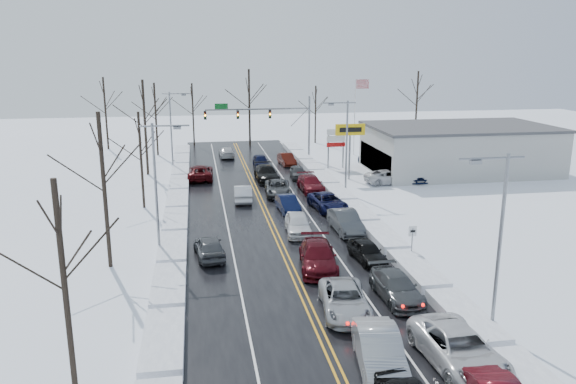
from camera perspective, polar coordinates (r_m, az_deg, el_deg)
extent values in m
plane|color=white|center=(44.03, -1.49, -3.79)|extent=(160.00, 160.00, 0.00)
cube|color=black|center=(45.91, -1.83, -3.02)|extent=(14.00, 84.00, 0.01)
cube|color=white|center=(45.60, -11.36, -3.43)|extent=(1.92, 72.00, 0.60)
cube|color=white|center=(47.46, 7.31, -2.56)|extent=(1.92, 72.00, 0.60)
cylinder|color=slate|center=(71.56, 2.16, 6.51)|extent=(0.24, 0.24, 8.00)
cylinder|color=slate|center=(70.26, -3.08, 8.41)|extent=(13.00, 0.18, 0.18)
cylinder|color=slate|center=(71.15, 1.22, 7.61)|extent=(2.33, 0.10, 2.33)
cube|color=#0C591E|center=(69.87, -6.79, 8.63)|extent=(1.60, 0.08, 0.70)
cube|color=black|center=(70.51, -1.85, 7.92)|extent=(0.32, 0.25, 1.05)
sphere|color=#3F0705|center=(70.32, -1.83, 8.15)|extent=(0.20, 0.20, 0.20)
sphere|color=orange|center=(70.35, -1.83, 7.90)|extent=(0.22, 0.22, 0.22)
sphere|color=black|center=(70.38, -1.83, 7.66)|extent=(0.20, 0.20, 0.20)
cube|color=black|center=(70.10, -5.12, 7.83)|extent=(0.32, 0.25, 1.05)
sphere|color=#3F0705|center=(69.91, -5.12, 8.06)|extent=(0.20, 0.20, 0.20)
sphere|color=orange|center=(69.94, -5.11, 7.82)|extent=(0.22, 0.22, 0.22)
sphere|color=black|center=(69.97, -5.10, 7.57)|extent=(0.20, 0.20, 0.20)
cube|color=black|center=(69.92, -8.42, 7.72)|extent=(0.32, 0.25, 1.05)
sphere|color=#3F0705|center=(69.72, -8.43, 7.95)|extent=(0.20, 0.20, 0.20)
sphere|color=orange|center=(69.76, -8.42, 7.70)|extent=(0.22, 0.22, 0.22)
sphere|color=black|center=(69.79, -8.41, 7.46)|extent=(0.20, 0.20, 0.20)
cylinder|color=slate|center=(60.68, 6.27, 3.89)|extent=(0.20, 0.20, 5.60)
cube|color=yellow|center=(60.27, 6.34, 6.32)|extent=(3.20, 0.30, 1.20)
cube|color=black|center=(60.11, 6.38, 6.30)|extent=(2.40, 0.04, 0.50)
cylinder|color=slate|center=(66.32, 4.11, 4.12)|extent=(0.16, 0.16, 4.00)
cylinder|color=slate|center=(66.76, 5.62, 4.16)|extent=(0.16, 0.16, 4.00)
cube|color=white|center=(66.17, 4.91, 6.10)|extent=(2.20, 0.22, 0.70)
cube|color=white|center=(66.28, 4.90, 5.42)|extent=(2.20, 0.22, 0.70)
cube|color=#A40D0C|center=(66.40, 4.88, 4.82)|extent=(2.20, 0.22, 0.50)
cylinder|color=slate|center=(38.35, 12.48, -5.17)|extent=(0.08, 0.08, 2.20)
cube|color=white|center=(38.06, 12.55, -3.89)|extent=(0.55, 0.05, 0.70)
cube|color=black|center=(38.03, 12.57, -3.91)|extent=(0.35, 0.02, 0.15)
cylinder|color=silver|center=(74.91, 6.78, 7.55)|extent=(0.14, 0.14, 10.00)
cube|color=#ABABA6|center=(67.40, 16.96, 4.13)|extent=(20.00, 12.00, 5.00)
cube|color=#262628|center=(63.81, 8.84, 3.22)|extent=(0.10, 11.00, 2.80)
cube|color=#3F3F42|center=(67.01, 17.12, 6.36)|extent=(20.40, 12.40, 0.30)
cylinder|color=slate|center=(28.91, 20.70, -5.12)|extent=(0.18, 0.18, 9.00)
cylinder|color=slate|center=(27.45, 20.03, 3.24)|extent=(3.20, 0.12, 0.12)
cube|color=slate|center=(27.10, 18.53, 2.91)|extent=(0.50, 0.25, 0.18)
cylinder|color=slate|center=(54.17, 5.97, 4.48)|extent=(0.18, 0.18, 9.00)
cylinder|color=slate|center=(53.40, 5.25, 9.01)|extent=(3.20, 0.12, 0.12)
cube|color=slate|center=(53.22, 4.40, 8.85)|extent=(0.50, 0.25, 0.18)
cylinder|color=slate|center=(38.67, -13.27, 0.21)|extent=(0.18, 0.18, 9.00)
cylinder|color=slate|center=(37.84, -12.42, 6.58)|extent=(3.20, 0.12, 0.12)
cube|color=slate|center=(37.82, -11.20, 6.41)|extent=(0.50, 0.25, 0.18)
cylinder|color=slate|center=(66.17, -11.78, 6.03)|extent=(0.18, 0.18, 9.00)
cylinder|color=slate|center=(65.68, -11.27, 9.77)|extent=(3.20, 0.12, 0.12)
cube|color=slate|center=(65.67, -10.56, 9.67)|extent=(0.50, 0.25, 0.18)
cylinder|color=#2D231C|center=(23.93, -21.70, -9.26)|extent=(0.24, 0.24, 9.00)
cylinder|color=#2D231C|center=(36.97, -18.14, 0.03)|extent=(0.27, 0.27, 10.00)
cylinder|color=#2D231C|center=(50.58, -14.69, 3.10)|extent=(0.23, 0.23, 8.50)
cylinder|color=#2D231C|center=(64.26, -14.30, 6.33)|extent=(0.28, 0.28, 10.50)
cylinder|color=#2D231C|center=(76.16, -13.26, 7.19)|extent=(0.25, 0.25, 9.50)
cylinder|color=#2D231C|center=(82.85, -18.03, 7.59)|extent=(0.27, 0.27, 10.00)
cylinder|color=#2D231C|center=(82.98, -9.62, 7.75)|extent=(0.24, 0.24, 9.00)
cylinder|color=#2D231C|center=(81.25, -3.94, 8.48)|extent=(0.29, 0.29, 11.00)
cylinder|color=#2D231C|center=(84.38, 2.81, 7.86)|extent=(0.23, 0.23, 8.50)
cylinder|color=#2D231C|center=(89.48, 12.93, 8.53)|extent=(0.28, 0.28, 10.50)
imported|color=#9A9EA2|center=(26.23, 9.17, -17.27)|extent=(2.51, 5.40, 1.71)
imported|color=#A7AAAF|center=(30.82, 5.75, -12.08)|extent=(3.00, 5.48, 1.46)
imported|color=#440910|center=(36.41, 3.05, -7.76)|extent=(2.99, 5.84, 1.62)
imported|color=white|center=(42.95, 1.02, -4.25)|extent=(2.21, 4.74, 1.57)
imported|color=black|center=(48.67, -0.03, -2.01)|extent=(1.76, 4.35, 1.41)
imported|color=#393B3E|center=(54.19, -1.02, -0.31)|extent=(2.76, 5.31, 1.43)
imported|color=black|center=(60.12, -2.19, 1.14)|extent=(2.35, 5.67, 1.64)
imported|color=black|center=(67.61, -2.79, 2.61)|extent=(1.74, 4.20, 1.42)
imported|color=silver|center=(27.19, 16.88, -16.52)|extent=(3.01, 6.09, 1.66)
imported|color=#414446|center=(32.77, 10.90, -10.61)|extent=(2.19, 5.01, 1.43)
imported|color=black|center=(37.97, 8.00, -6.94)|extent=(2.04, 4.16, 1.37)
imported|color=#3F4144|center=(43.60, 5.86, -4.04)|extent=(1.90, 5.06, 1.65)
imported|color=black|center=(49.35, 4.05, -1.81)|extent=(3.03, 5.48, 1.45)
imported|color=#540B13|center=(55.76, 2.30, 0.10)|extent=(2.19, 5.22, 1.50)
imported|color=#383A3C|center=(61.39, 1.00, 1.43)|extent=(1.81, 4.00, 1.33)
imported|color=#471009|center=(68.42, -0.14, 2.77)|extent=(1.86, 4.41, 1.41)
imported|color=silver|center=(52.28, -4.61, -0.90)|extent=(1.80, 4.61, 1.49)
imported|color=#47090D|center=(61.53, -8.85, 1.29)|extent=(2.84, 5.75, 1.57)
imported|color=silver|center=(73.71, -6.26, 3.52)|extent=(1.98, 4.69, 1.35)
imported|color=#434549|center=(38.54, -7.96, -6.61)|extent=(2.30, 4.63, 1.52)
imported|color=silver|center=(59.82, 10.24, 0.86)|extent=(5.46, 2.96, 1.45)
imported|color=black|center=(62.09, 12.31, 1.24)|extent=(2.51, 5.85, 1.68)
imported|color=black|center=(69.20, 8.25, 2.75)|extent=(2.01, 4.43, 1.47)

